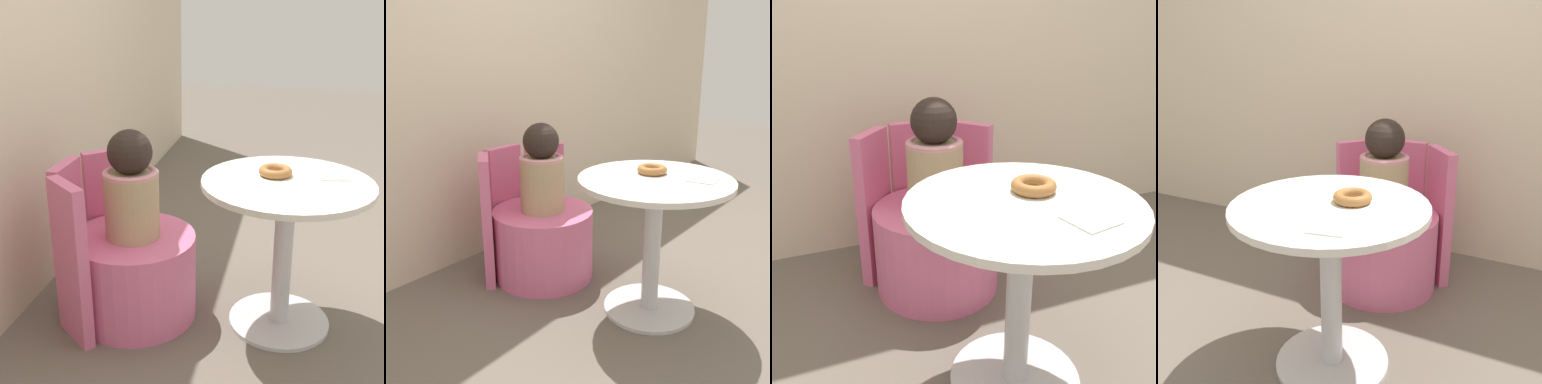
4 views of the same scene
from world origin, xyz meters
TOP-DOWN VIEW (x-y plane):
  - ground_plane at (0.00, 0.00)m, footprint 12.00×12.00m
  - back_wall at (0.00, 1.13)m, footprint 6.00×0.06m
  - round_table at (-0.05, -0.04)m, footprint 0.69×0.69m
  - tub_chair at (-0.11, 0.59)m, footprint 0.54×0.54m
  - booth_backrest at (-0.11, 0.82)m, footprint 0.63×0.23m
  - child_figure at (-0.11, 0.59)m, footprint 0.23×0.23m
  - donut at (0.01, 0.01)m, footprint 0.14×0.14m
  - paper_napkin at (0.04, -0.22)m, footprint 0.14×0.14m

SIDE VIEW (x-z plane):
  - ground_plane at x=0.00m, z-range 0.00..0.00m
  - tub_chair at x=-0.11m, z-range 0.00..0.38m
  - booth_backrest at x=-0.11m, z-range 0.00..0.69m
  - round_table at x=-0.05m, z-range 0.14..0.80m
  - child_figure at x=-0.11m, z-range 0.37..0.83m
  - paper_napkin at x=0.04m, z-range 0.66..0.66m
  - donut at x=0.01m, z-range 0.66..0.70m
  - back_wall at x=0.00m, z-range 0.00..2.40m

